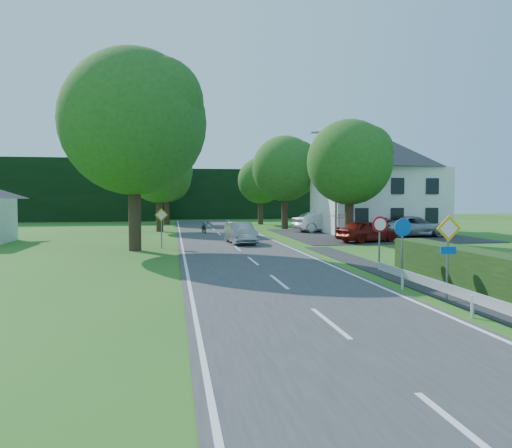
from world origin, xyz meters
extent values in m
plane|color=#2A5618|center=(0.00, 0.00, 0.00)|extent=(160.00, 160.00, 0.00)
cube|color=#343436|center=(0.00, 20.00, 0.02)|extent=(7.00, 80.00, 0.04)
cube|color=#242427|center=(12.00, 33.00, 0.02)|extent=(14.00, 16.00, 0.04)
cube|color=white|center=(-3.25, 20.00, 0.04)|extent=(0.12, 80.00, 0.01)
cube|color=white|center=(3.25, 20.00, 0.04)|extent=(0.12, 80.00, 0.01)
cube|color=black|center=(8.00, 66.00, 3.50)|extent=(30.00, 5.00, 7.00)
cube|color=white|center=(14.00, 36.00, 2.80)|extent=(10.00, 8.00, 5.60)
pyramid|color=#25252A|center=(14.00, 36.00, 7.10)|extent=(10.60, 8.40, 3.00)
cylinder|color=slate|center=(8.20, 30.00, 4.00)|extent=(0.16, 0.16, 8.00)
cylinder|color=slate|center=(7.40, 30.00, 7.90)|extent=(1.70, 0.10, 0.10)
cube|color=slate|center=(6.50, 30.00, 7.85)|extent=(0.50, 0.18, 0.12)
cylinder|color=slate|center=(4.30, 8.00, 1.20)|extent=(0.07, 0.07, 2.40)
cube|color=#FFB10D|center=(4.30, 7.97, 2.20)|extent=(0.78, 0.04, 0.78)
cube|color=white|center=(4.30, 7.97, 2.20)|extent=(0.57, 0.05, 0.57)
cube|color=#0B52B1|center=(4.30, 7.97, 1.55)|extent=(0.50, 0.04, 0.22)
cylinder|color=slate|center=(4.30, 11.00, 1.10)|extent=(0.07, 0.07, 2.20)
cylinder|color=#0B52B1|center=(4.30, 10.97, 2.05)|extent=(0.64, 0.04, 0.64)
cylinder|color=slate|center=(4.30, 13.00, 1.10)|extent=(0.07, 0.07, 2.20)
cylinder|color=red|center=(4.30, 12.97, 2.05)|extent=(0.64, 0.04, 0.64)
cylinder|color=white|center=(4.30, 12.95, 2.05)|extent=(0.48, 0.04, 0.48)
cylinder|color=slate|center=(-4.50, 25.00, 1.10)|extent=(0.07, 0.07, 2.20)
cube|color=#FFB10D|center=(-4.50, 24.97, 2.05)|extent=(0.78, 0.04, 0.78)
cube|color=white|center=(-4.50, 24.97, 2.05)|extent=(0.57, 0.05, 0.57)
imported|color=#A6A6AA|center=(0.59, 26.98, 0.74)|extent=(1.82, 4.38, 1.41)
imported|color=black|center=(-1.20, 36.98, 0.52)|extent=(0.84, 1.90, 0.97)
imported|color=maroon|center=(9.31, 26.67, 0.79)|extent=(4.77, 3.15, 1.51)
imported|color=silver|center=(9.32, 37.00, 0.90)|extent=(5.50, 2.89, 1.72)
imported|color=#414245|center=(15.23, 31.24, 0.81)|extent=(5.71, 3.62, 1.54)
imported|color=#ACABB2|center=(14.55, 30.47, 0.82)|extent=(5.79, 3.05, 1.55)
imported|color=red|center=(8.94, 31.35, 0.96)|extent=(2.38, 2.41, 1.83)
camera|label=1|loc=(-3.79, -5.69, 3.15)|focal=35.00mm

